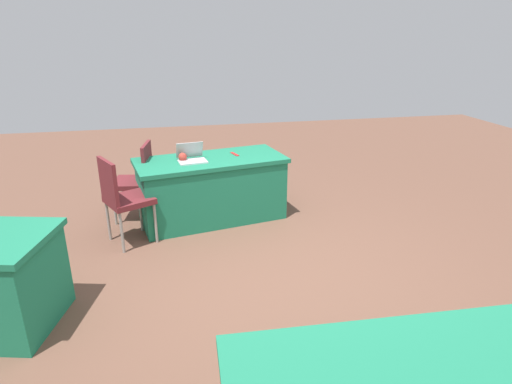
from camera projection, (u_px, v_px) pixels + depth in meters
ground_plane at (273, 283)px, 3.99m from camera, size 14.40×14.40×0.00m
table_foreground at (212, 189)px, 5.25m from camera, size 1.87×1.08×0.77m
chair_near_front at (138, 177)px, 5.20m from camera, size 0.51×0.51×0.94m
chair_tucked_left at (122, 195)px, 4.56m from camera, size 0.59×0.59×0.97m
laptop_silver at (192, 158)px, 5.00m from camera, size 0.36×0.34×0.21m
yarn_ball at (183, 157)px, 5.00m from camera, size 0.10×0.10×0.10m
scissors_red at (235, 154)px, 5.28m from camera, size 0.09×0.18×0.01m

